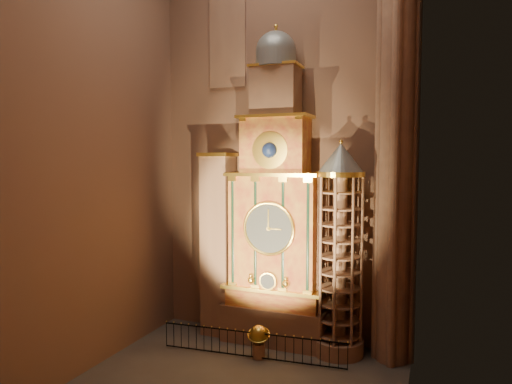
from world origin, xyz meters
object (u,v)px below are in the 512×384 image
at_px(astronomical_clock, 275,219).
at_px(celestial_globe, 259,338).
at_px(iron_railing, 252,345).
at_px(portrait_tower, 218,243).
at_px(stair_turret, 340,251).

height_order(astronomical_clock, celestial_globe, astronomical_clock).
bearing_deg(celestial_globe, astronomical_clock, 88.31).
distance_m(celestial_globe, iron_railing, 0.46).
distance_m(portrait_tower, iron_railing, 5.93).
bearing_deg(portrait_tower, stair_turret, -2.33).
bearing_deg(astronomical_clock, stair_turret, -4.30).
xyz_separation_m(celestial_globe, iron_railing, (-0.29, -0.22, -0.29)).
relative_size(stair_turret, celestial_globe, 6.54).
bearing_deg(stair_turret, iron_railing, -150.41).
distance_m(portrait_tower, stair_turret, 6.91).
distance_m(astronomical_clock, portrait_tower, 3.73).
xyz_separation_m(stair_turret, celestial_globe, (-3.57, -1.97, -4.28)).
bearing_deg(astronomical_clock, portrait_tower, 179.71).
xyz_separation_m(stair_turret, iron_railing, (-3.85, -2.19, -4.57)).
bearing_deg(stair_turret, celestial_globe, -151.13).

